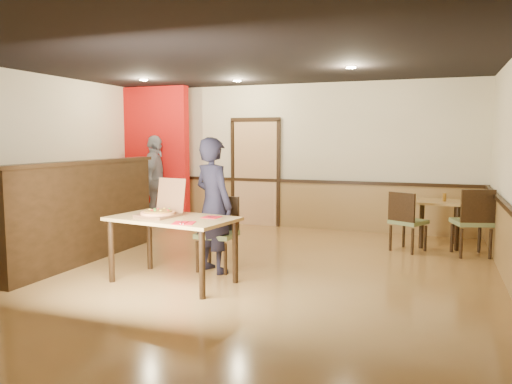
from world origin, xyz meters
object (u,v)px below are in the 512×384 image
Objects in this scene: main_table at (173,226)px; side_chair_left at (406,219)px; diner_chair at (219,230)px; side_chair_right at (473,220)px; side_table at (439,211)px; passerby at (155,181)px; diner at (213,205)px; condiment at (444,197)px; pizza_box at (161,211)px.

side_chair_left is at bearing 55.37° from main_table.
side_chair_right is (3.25, 1.91, 0.03)m from diner_chair.
main_table is at bearing -132.53° from side_table.
passerby is (-5.86, 0.74, 0.35)m from side_chair_right.
diner is (-2.79, -2.68, 0.32)m from side_table.
condiment is at bearing -105.84° from side_chair_left.
side_chair_left is 1.64× the size of pizza_box.
condiment is (-0.40, 0.59, 0.25)m from side_chair_right.
side_chair_left is 1.26× the size of side_table.
pizza_box is (-0.44, -0.76, 0.33)m from diner_chair.
passerby is 3.20× the size of pizza_box.
passerby is at bearing 132.46° from pizza_box.
pizza_box reaches higher than side_chair_right.
side_chair_right is 0.56× the size of passerby.
condiment is at bearing 54.86° from pizza_box.
passerby reaches higher than diner_chair.
side_table is (2.78, 2.53, 0.04)m from diner_chair.
diner_chair reaches higher than condiment.
main_table is at bearing 95.79° from diner.
condiment is at bearing 39.87° from diner_chair.
pizza_box reaches higher than side_table.
diner reaches higher than condiment.
main_table is at bearing 74.36° from side_chair_left.
diner reaches higher than diner_chair.
side_chair_left is 3.85m from pizza_box.
diner reaches higher than side_chair_left.
pizza_box is at bearing 72.19° from side_chair_left.
passerby is at bearing 178.71° from side_table.
diner_chair is 3.00m from side_chair_left.
side_chair_right reaches higher than main_table.
side_chair_left is at bearing 54.52° from pizza_box.
diner is at bearing -137.21° from condiment.
side_chair_right reaches higher than diner_chair.
main_table is 3.73m from side_chair_left.
side_chair_left is at bearing 38.50° from diner_chair.
diner is 0.75m from pizza_box.
diner is 3.90m from condiment.
pizza_box reaches higher than condiment.
diner_chair is 3.77m from side_chair_right.
side_chair_left reaches higher than main_table.
side_chair_right is 5.91m from passerby.
side_chair_left is at bearing -128.27° from side_table.
side_table is at bearing 40.95° from diner_chair.
diner_chair is at bearing 67.62° from side_chair_left.
diner_chair reaches higher than side_chair_left.
pizza_box is (-3.69, -2.67, 0.31)m from side_chair_right.
side_chair_left reaches higher than side_table.
side_table is 0.41× the size of passerby.
main_table is 1.74× the size of side_chair_left.
passerby is at bearing 19.27° from side_chair_left.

